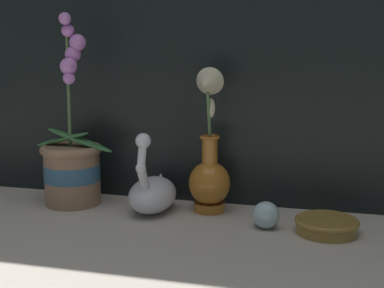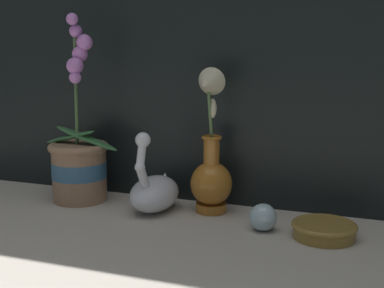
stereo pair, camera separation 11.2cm
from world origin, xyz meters
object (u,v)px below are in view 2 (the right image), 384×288
object	(u,v)px
orchid_potted_plant	(79,160)
amber_dish	(324,229)
swan_figurine	(155,191)
blue_vase	(211,165)
glass_sphere	(263,217)

from	to	relation	value
orchid_potted_plant	amber_dish	distance (m)	0.61
swan_figurine	blue_vase	world-z (taller)	blue_vase
orchid_potted_plant	glass_sphere	world-z (taller)	orchid_potted_plant
glass_sphere	amber_dish	world-z (taller)	glass_sphere
orchid_potted_plant	swan_figurine	world-z (taller)	orchid_potted_plant
orchid_potted_plant	blue_vase	distance (m)	0.33
blue_vase	amber_dish	size ratio (longest dim) A/B	2.53
blue_vase	amber_dish	bearing A→B (deg)	-16.19
swan_figurine	glass_sphere	xyz separation A→B (m)	(0.27, -0.05, -0.02)
orchid_potted_plant	swan_figurine	size ratio (longest dim) A/B	2.33
glass_sphere	amber_dish	distance (m)	0.12
swan_figurine	amber_dish	bearing A→B (deg)	-6.54
orchid_potted_plant	glass_sphere	size ratio (longest dim) A/B	7.88
blue_vase	orchid_potted_plant	bearing A→B (deg)	-176.77
orchid_potted_plant	swan_figurine	distance (m)	0.21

